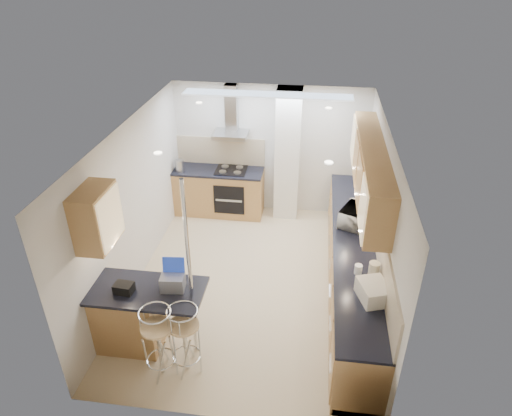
# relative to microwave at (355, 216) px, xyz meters

# --- Properties ---
(ground) EXTENTS (4.80, 4.80, 0.00)m
(ground) POSITION_rel_microwave_xyz_m (-1.50, -0.46, -1.06)
(ground) COLOR beige
(ground) RESTS_ON ground
(room_shell) EXTENTS (3.64, 4.84, 2.51)m
(room_shell) POSITION_rel_microwave_xyz_m (-1.18, -0.09, 0.48)
(room_shell) COLOR silver
(room_shell) RESTS_ON ground
(right_counter) EXTENTS (0.63, 4.40, 0.92)m
(right_counter) POSITION_rel_microwave_xyz_m (-0.00, -0.46, -0.60)
(right_counter) COLOR #AB7844
(right_counter) RESTS_ON ground
(back_counter) EXTENTS (1.70, 0.63, 0.92)m
(back_counter) POSITION_rel_microwave_xyz_m (-2.45, 1.64, -0.60)
(back_counter) COLOR #AB7844
(back_counter) RESTS_ON ground
(peninsula) EXTENTS (1.47, 0.72, 0.94)m
(peninsula) POSITION_rel_microwave_xyz_m (-2.63, -1.91, -0.59)
(peninsula) COLOR #AB7844
(peninsula) RESTS_ON ground
(microwave) EXTENTS (0.53, 0.61, 0.29)m
(microwave) POSITION_rel_microwave_xyz_m (0.00, 0.00, 0.00)
(microwave) COLOR white
(microwave) RESTS_ON right_counter
(laptop) EXTENTS (0.31, 0.24, 0.20)m
(laptop) POSITION_rel_microwave_xyz_m (-2.28, -1.85, -0.02)
(laptop) COLOR #9B9DA2
(laptop) RESTS_ON peninsula
(bag) EXTENTS (0.24, 0.18, 0.12)m
(bag) POSITION_rel_microwave_xyz_m (-2.86, -1.99, -0.06)
(bag) COLOR black
(bag) RESTS_ON peninsula
(bar_stool_near) EXTENTS (0.54, 0.54, 1.00)m
(bar_stool_near) POSITION_rel_microwave_xyz_m (-2.36, -2.33, -0.56)
(bar_stool_near) COLOR tan
(bar_stool_near) RESTS_ON ground
(bar_stool_end) EXTENTS (0.54, 0.54, 0.97)m
(bar_stool_end) POSITION_rel_microwave_xyz_m (-2.07, -2.24, -0.58)
(bar_stool_end) COLOR tan
(bar_stool_end) RESTS_ON ground
(jar_a) EXTENTS (0.13, 0.13, 0.16)m
(jar_a) POSITION_rel_microwave_xyz_m (0.00, 0.49, -0.06)
(jar_a) COLOR #EFE7CF
(jar_a) RESTS_ON right_counter
(jar_b) EXTENTS (0.12, 0.12, 0.15)m
(jar_b) POSITION_rel_microwave_xyz_m (0.12, 0.03, -0.07)
(jar_b) COLOR #EFE7CF
(jar_b) RESTS_ON right_counter
(jar_c) EXTENTS (0.18, 0.18, 0.22)m
(jar_c) POSITION_rel_microwave_xyz_m (0.18, -1.26, -0.03)
(jar_c) COLOR beige
(jar_c) RESTS_ON right_counter
(jar_d) EXTENTS (0.11, 0.11, 0.13)m
(jar_d) POSITION_rel_microwave_xyz_m (-0.01, -1.21, -0.08)
(jar_d) COLOR white
(jar_d) RESTS_ON right_counter
(bread_bin) EXTENTS (0.43, 0.49, 0.21)m
(bread_bin) POSITION_rel_microwave_xyz_m (0.14, -1.68, -0.04)
(bread_bin) COLOR #EFE7CF
(bread_bin) RESTS_ON right_counter
(kettle) EXTENTS (0.16, 0.16, 0.23)m
(kettle) POSITION_rel_microwave_xyz_m (-3.15, 1.47, -0.03)
(kettle) COLOR #A7A9AB
(kettle) RESTS_ON back_counter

